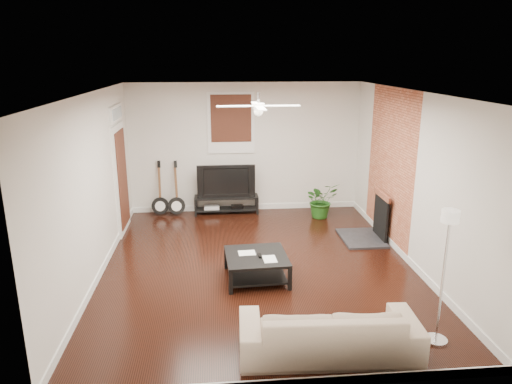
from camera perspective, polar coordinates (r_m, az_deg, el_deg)
room at (r=7.34m, az=0.28°, el=1.02°), size 5.01×6.01×2.81m
brick_accent at (r=8.86m, az=15.89°, el=3.02°), size 0.02×2.20×2.80m
fireplace at (r=9.02m, az=13.73°, el=-2.82°), size 0.80×1.10×0.92m
window_back at (r=10.13m, az=-3.04°, el=8.33°), size 1.00×0.06×1.30m
door_left at (r=9.36m, az=-16.05°, el=2.74°), size 0.08×1.00×2.50m
tv_stand at (r=10.32m, az=-3.60°, el=-1.53°), size 1.38×0.37×0.39m
tv at (r=10.19m, az=-3.65°, el=1.46°), size 1.24×0.16×0.71m
coffee_table at (r=7.33m, az=0.04°, el=-9.06°), size 0.97×0.97×0.39m
sofa at (r=5.68m, az=8.81°, el=-16.10°), size 2.08×0.90×0.60m
floor_lamp at (r=5.96m, az=21.71°, el=-9.64°), size 0.29×0.29×1.67m
potted_plant at (r=10.08m, az=7.89°, el=-0.96°), size 0.84×0.78×0.76m
guitar_left at (r=10.24m, az=-11.63°, el=0.38°), size 0.38×0.28×1.19m
guitar_right at (r=10.18m, az=-9.69°, el=0.39°), size 0.41×0.32×1.19m
ceiling_fan at (r=7.13m, az=0.29°, el=10.38°), size 1.24×1.24×0.32m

